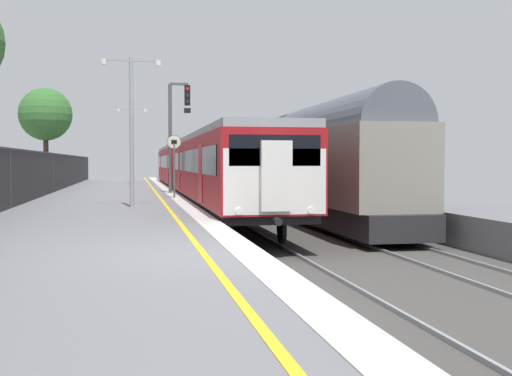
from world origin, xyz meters
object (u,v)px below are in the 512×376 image
object	(u,v)px
signal_gantry	(175,125)
platform_lamp_mid	(131,118)
commuter_train_at_platform	(198,167)
freight_train_adjacent_track	(247,161)
platform_lamp_far	(132,139)
speed_limit_sign	(174,158)
background_tree_centre	(45,116)

from	to	relation	value
signal_gantry	platform_lamp_mid	distance (m)	10.17
signal_gantry	commuter_train_at_platform	bearing A→B (deg)	68.92
freight_train_adjacent_track	platform_lamp_far	world-z (taller)	platform_lamp_far
commuter_train_at_platform	signal_gantry	distance (m)	4.65
commuter_train_at_platform	signal_gantry	xyz separation A→B (m)	(-1.49, -3.86, 2.12)
platform_lamp_mid	signal_gantry	bearing A→B (deg)	77.96
speed_limit_sign	background_tree_centre	size ratio (longest dim) A/B	0.41
freight_train_adjacent_track	background_tree_centre	xyz separation A→B (m)	(-13.44, 3.38, 3.03)
platform_lamp_mid	background_tree_centre	world-z (taller)	background_tree_centre
platform_lamp_mid	platform_lamp_far	size ratio (longest dim) A/B	0.95
signal_gantry	platform_lamp_mid	size ratio (longest dim) A/B	1.08
signal_gantry	background_tree_centre	size ratio (longest dim) A/B	0.82
commuter_train_at_platform	speed_limit_sign	distance (m)	8.60
platform_lamp_far	background_tree_centre	xyz separation A→B (m)	(-5.83, 0.64, 1.51)
platform_lamp_far	background_tree_centre	distance (m)	6.06
speed_limit_sign	freight_train_adjacent_track	bearing A→B (deg)	68.73
signal_gantry	platform_lamp_far	xyz separation A→B (m)	(-2.12, 13.24, -0.24)
freight_train_adjacent_track	speed_limit_sign	size ratio (longest dim) A/B	19.19
commuter_train_at_platform	platform_lamp_far	distance (m)	10.23
freight_train_adjacent_track	speed_limit_sign	world-z (taller)	freight_train_adjacent_track
signal_gantry	platform_lamp_mid	xyz separation A→B (m)	(-2.12, -9.94, -0.36)
freight_train_adjacent_track	platform_lamp_far	distance (m)	8.24
commuter_train_at_platform	platform_lamp_far	world-z (taller)	platform_lamp_far
freight_train_adjacent_track	signal_gantry	xyz separation A→B (m)	(-5.49, -10.50, 1.76)
signal_gantry	background_tree_centre	bearing A→B (deg)	119.79
speed_limit_sign	background_tree_centre	xyz separation A→B (m)	(-7.59, 18.41, 2.95)
platform_lamp_far	background_tree_centre	world-z (taller)	background_tree_centre
signal_gantry	freight_train_adjacent_track	bearing A→B (deg)	62.38
platform_lamp_far	background_tree_centre	bearing A→B (deg)	173.72
commuter_train_at_platform	speed_limit_sign	size ratio (longest dim) A/B	15.03
speed_limit_sign	platform_lamp_mid	distance (m)	5.85
freight_train_adjacent_track	platform_lamp_mid	distance (m)	21.86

